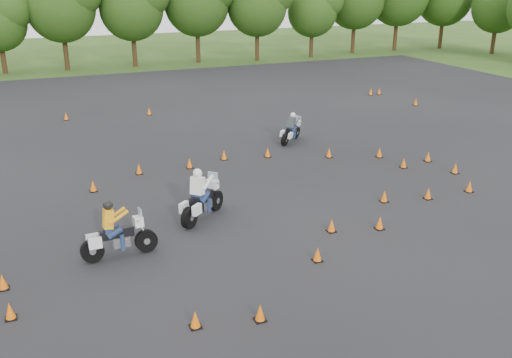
{
  "coord_description": "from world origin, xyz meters",
  "views": [
    {
      "loc": [
        -7.8,
        -14.66,
        8.61
      ],
      "look_at": [
        0.0,
        4.0,
        1.2
      ],
      "focal_mm": 40.0,
      "sensor_mm": 36.0,
      "label": 1
    }
  ],
  "objects": [
    {
      "name": "rider_yellow",
      "position": [
        -5.52,
        1.99,
        0.95
      ],
      "size": [
        2.47,
        0.84,
        1.89
      ],
      "primitive_type": null,
      "rotation": [
        0.0,
        0.0,
        0.04
      ],
      "color": "orange",
      "rests_on": "ground"
    },
    {
      "name": "ground",
      "position": [
        0.0,
        0.0,
        0.0
      ],
      "size": [
        140.0,
        140.0,
        0.0
      ],
      "primitive_type": "plane",
      "color": "#2D5119",
      "rests_on": "ground"
    },
    {
      "name": "traffic_cones",
      "position": [
        0.41,
        5.04,
        0.23
      ],
      "size": [
        36.7,
        32.75,
        0.45
      ],
      "color": "orange",
      "rests_on": "asphalt_pad"
    },
    {
      "name": "treeline",
      "position": [
        3.54,
        34.91,
        4.59
      ],
      "size": [
        86.88,
        32.48,
        10.48
      ],
      "color": "#244112",
      "rests_on": "ground"
    },
    {
      "name": "rider_white",
      "position": [
        -2.17,
        3.86,
        1.0
      ],
      "size": [
        2.48,
        2.29,
        2.0
      ],
      "primitive_type": null,
      "rotation": [
        0.0,
        0.0,
        0.71
      ],
      "color": "white",
      "rests_on": "ground"
    },
    {
      "name": "asphalt_pad",
      "position": [
        0.0,
        6.0,
        0.01
      ],
      "size": [
        62.0,
        62.0,
        0.0
      ],
      "primitive_type": "plane",
      "color": "black",
      "rests_on": "ground"
    },
    {
      "name": "rider_grey",
      "position": [
        5.15,
        11.64,
        0.84
      ],
      "size": [
        2.07,
        1.93,
        1.67
      ],
      "primitive_type": null,
      "rotation": [
        0.0,
        0.0,
        0.72
      ],
      "color": "#363A3D",
      "rests_on": "ground"
    }
  ]
}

